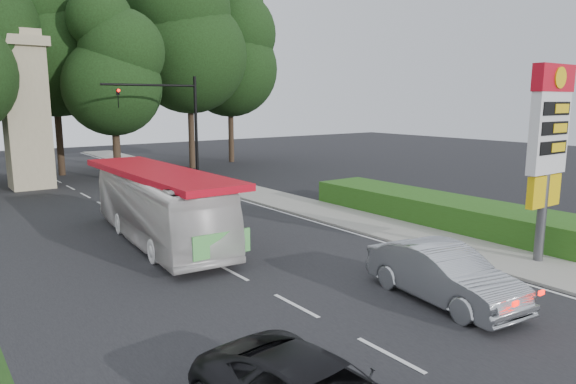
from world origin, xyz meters
TOP-DOWN VIEW (x-y plane):
  - ground at (0.00, 0.00)m, footprint 120.00×120.00m
  - road_surface at (0.00, 12.00)m, footprint 14.00×80.00m
  - sidewalk_right at (8.50, 12.00)m, footprint 3.00×80.00m
  - hedge at (11.50, 8.00)m, footprint 3.00×14.00m
  - gas_station_pylon at (9.20, 1.99)m, footprint 2.10×0.45m
  - traffic_signal_mast at (5.68, 24.00)m, footprint 6.10×0.35m
  - monument at (-2.00, 30.00)m, footprint 3.00×3.00m
  - tree_center_right at (1.00, 35.00)m, footprint 9.24×9.24m
  - tree_east_near at (6.00, 37.00)m, footprint 8.12×8.12m
  - tree_east_mid at (11.00, 33.00)m, footprint 9.52×9.52m
  - tree_far_east at (16.00, 35.00)m, footprint 8.68×8.68m
  - tree_monument_right at (3.50, 29.50)m, footprint 6.72×6.72m
  - transit_bus at (-0.36, 12.67)m, footprint 3.37×10.74m
  - sedan_silver at (3.62, 1.83)m, footprint 2.29×5.08m

SIDE VIEW (x-z plane):
  - ground at x=0.00m, z-range 0.00..0.00m
  - road_surface at x=0.00m, z-range 0.00..0.02m
  - sidewalk_right at x=8.50m, z-range 0.00..0.12m
  - hedge at x=11.50m, z-range 0.00..1.20m
  - sedan_silver at x=3.62m, z-range 0.00..1.62m
  - transit_bus at x=-0.36m, z-range 0.00..2.94m
  - gas_station_pylon at x=9.20m, z-range 1.02..7.87m
  - traffic_signal_mast at x=5.68m, z-range 1.07..8.27m
  - monument at x=-2.00m, z-range 0.08..10.13m
  - tree_monument_right at x=3.50m, z-range 1.41..14.61m
  - tree_east_near at x=6.00m, z-range 1.71..17.66m
  - tree_far_east at x=16.00m, z-range 1.83..18.88m
  - tree_center_right at x=1.00m, z-range 1.94..20.09m
  - tree_east_mid at x=11.00m, z-range 2.00..20.70m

